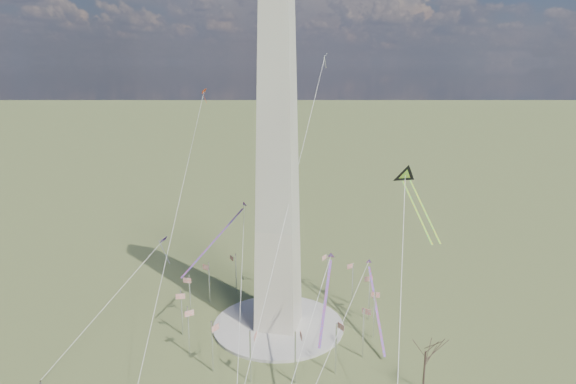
% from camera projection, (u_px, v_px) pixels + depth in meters
% --- Properties ---
extents(ground, '(2000.00, 2000.00, 0.00)m').
position_uv_depth(ground, '(278.00, 327.00, 141.95)').
color(ground, '#536532').
rests_on(ground, ground).
extents(plaza, '(36.00, 36.00, 0.80)m').
position_uv_depth(plaza, '(278.00, 325.00, 141.85)').
color(plaza, '#B0ABA1').
rests_on(plaza, ground).
extents(washington_monument, '(15.56, 15.56, 100.00)m').
position_uv_depth(washington_monument, '(278.00, 156.00, 130.21)').
color(washington_monument, beige).
rests_on(washington_monument, plaza).
extents(flagpole_ring, '(54.40, 54.40, 13.00)m').
position_uv_depth(flagpole_ring, '(278.00, 303.00, 140.17)').
color(flagpole_ring, white).
rests_on(flagpole_ring, ground).
extents(tree_near, '(8.22, 8.22, 14.38)m').
position_uv_depth(tree_near, '(426.00, 349.00, 112.11)').
color(tree_near, '#4B372D').
rests_on(tree_near, ground).
extents(person_west, '(0.97, 0.95, 1.57)m').
position_uv_depth(person_west, '(41.00, 383.00, 115.55)').
color(person_west, gray).
rests_on(person_west, ground).
extents(kite_delta_black, '(13.18, 19.54, 16.32)m').
position_uv_depth(kite_delta_black, '(407.00, 179.00, 134.24)').
color(kite_delta_black, black).
rests_on(kite_delta_black, ground).
extents(kite_diamond_purple, '(2.11, 2.95, 8.67)m').
position_uv_depth(kite_diamond_purple, '(164.00, 243.00, 147.35)').
color(kite_diamond_purple, '#451C7E').
rests_on(kite_diamond_purple, ground).
extents(kite_streamer_left, '(1.88, 19.61, 13.46)m').
position_uv_depth(kite_streamer_left, '(327.00, 287.00, 112.61)').
color(kite_streamer_left, red).
rests_on(kite_streamer_left, ground).
extents(kite_streamer_mid, '(12.40, 21.00, 15.95)m').
position_uv_depth(kite_streamer_mid, '(224.00, 229.00, 139.29)').
color(kite_streamer_mid, red).
rests_on(kite_streamer_mid, ground).
extents(kite_streamer_right, '(7.70, 23.62, 16.56)m').
position_uv_depth(kite_streamer_right, '(374.00, 292.00, 138.03)').
color(kite_streamer_right, red).
rests_on(kite_streamer_right, ground).
extents(kite_small_red, '(1.62, 2.35, 4.92)m').
position_uv_depth(kite_small_red, '(204.00, 92.00, 173.09)').
color(kite_small_red, '#F6471C').
rests_on(kite_small_red, ground).
extents(kite_small_white, '(1.25, 1.88, 4.63)m').
position_uv_depth(kite_small_white, '(325.00, 57.00, 161.23)').
color(kite_small_white, silver).
rests_on(kite_small_white, ground).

